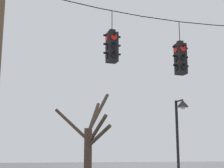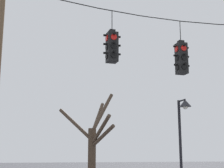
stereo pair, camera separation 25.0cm
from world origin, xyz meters
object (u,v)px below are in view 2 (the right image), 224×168
bare_tree (93,144)px  traffic_light_near_right_pole (181,58)px  street_lamp (183,123)px  traffic_light_near_left_pole (112,47)px

bare_tree → traffic_light_near_right_pole: bearing=-87.2°
street_lamp → bare_tree: bare_tree is taller
traffic_light_near_right_pole → bare_tree: traffic_light_near_right_pole is taller
traffic_light_near_left_pole → street_lamp: size_ratio=0.39×
traffic_light_near_left_pole → traffic_light_near_right_pole: size_ratio=0.92×
traffic_light_near_right_pole → bare_tree: (-0.48, 9.97, -2.62)m
bare_tree → street_lamp: bearing=-72.9°
traffic_light_near_right_pole → traffic_light_near_left_pole: bearing=180.0°
traffic_light_near_left_pole → street_lamp: 5.56m
traffic_light_near_right_pole → bare_tree: size_ratio=0.32×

